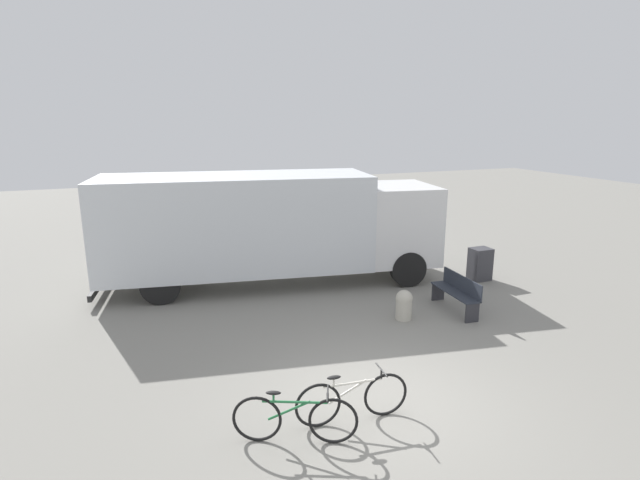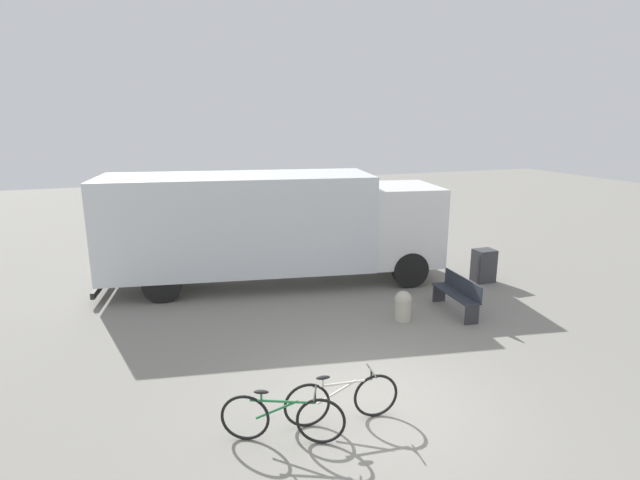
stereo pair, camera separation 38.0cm
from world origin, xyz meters
TOP-DOWN VIEW (x-y plane):
  - ground_plane at (0.00, 0.00)m, footprint 60.00×60.00m
  - delivery_truck at (-0.01, 6.57)m, footprint 9.54×3.89m
  - park_bench at (3.65, 2.89)m, footprint 0.52×1.63m
  - bicycle_near at (-1.63, -0.47)m, footprint 1.68×0.78m
  - bicycle_middle at (-0.64, -0.30)m, footprint 1.81×0.44m
  - bollard_near_bench at (2.18, 2.90)m, footprint 0.39×0.39m
  - utility_box at (5.71, 4.61)m, footprint 0.57×0.47m

SIDE VIEW (x-z plane):
  - ground_plane at x=0.00m, z-range 0.00..0.00m
  - bollard_near_bench at x=2.18m, z-range 0.02..0.72m
  - bicycle_near at x=-1.63m, z-range -0.02..0.79m
  - bicycle_middle at x=-0.64m, z-range -0.02..0.79m
  - utility_box at x=5.71m, z-range 0.00..0.93m
  - park_bench at x=3.65m, z-range 0.05..0.92m
  - delivery_truck at x=-0.01m, z-range 0.19..3.25m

